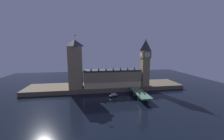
% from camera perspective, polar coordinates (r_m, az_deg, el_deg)
% --- Properties ---
extents(ground_plane, '(400.00, 400.00, 0.00)m').
position_cam_1_polar(ground_plane, '(167.30, -0.80, -11.38)').
color(ground_plane, black).
extents(embankment, '(220.00, 42.00, 5.70)m').
position_cam_1_polar(embankment, '(203.24, -2.42, -6.87)').
color(embankment, brown).
rests_on(embankment, ground_plane).
extents(parliament_hall, '(78.16, 19.86, 28.19)m').
position_cam_1_polar(parliament_hall, '(192.37, 0.16, -3.28)').
color(parliament_hall, '#8E7A56').
rests_on(parliament_hall, embankment).
extents(clock_tower, '(12.61, 12.72, 66.22)m').
position_cam_1_polar(clock_tower, '(198.25, 13.65, 3.63)').
color(clock_tower, '#8E7A56').
rests_on(clock_tower, embankment).
extents(victoria_tower, '(17.64, 17.64, 69.87)m').
position_cam_1_polar(victoria_tower, '(187.54, -15.00, 2.40)').
color(victoria_tower, '#8E7A56').
rests_on(victoria_tower, embankment).
extents(bridge, '(12.39, 46.00, 6.59)m').
position_cam_1_polar(bridge, '(169.62, 11.47, -9.53)').
color(bridge, '#4C7560').
rests_on(bridge, ground_plane).
extents(car_northbound_lead, '(1.92, 4.66, 1.31)m').
position_cam_1_polar(car_northbound_lead, '(175.75, 9.66, -8.03)').
color(car_northbound_lead, silver).
rests_on(car_northbound_lead, bridge).
extents(car_northbound_trail, '(2.04, 4.54, 1.60)m').
position_cam_1_polar(car_northbound_trail, '(163.50, 11.22, -9.32)').
color(car_northbound_trail, '#235633').
rests_on(car_northbound_trail, bridge).
extents(car_southbound_lead, '(1.88, 4.27, 1.51)m').
position_cam_1_polar(car_southbound_lead, '(164.17, 13.20, -9.32)').
color(car_southbound_lead, '#235633').
rests_on(car_southbound_lead, bridge).
extents(car_southbound_trail, '(2.10, 3.87, 1.45)m').
position_cam_1_polar(car_southbound_trail, '(176.71, 11.45, -7.97)').
color(car_southbound_trail, yellow).
rests_on(car_southbound_trail, bridge).
extents(pedestrian_near_rail, '(0.38, 0.38, 1.72)m').
position_cam_1_polar(pedestrian_near_rail, '(155.56, 11.28, -10.21)').
color(pedestrian_near_rail, black).
rests_on(pedestrian_near_rail, bridge).
extents(pedestrian_mid_walk, '(0.38, 0.38, 1.66)m').
position_cam_1_polar(pedestrian_mid_walk, '(170.97, 13.20, -8.53)').
color(pedestrian_mid_walk, black).
rests_on(pedestrian_mid_walk, bridge).
extents(street_lamp_near, '(1.34, 0.60, 6.78)m').
position_cam_1_polar(street_lamp_near, '(152.72, 11.42, -9.26)').
color(street_lamp_near, '#2D3333').
rests_on(street_lamp_near, bridge).
extents(street_lamp_far, '(1.34, 0.60, 6.15)m').
position_cam_1_polar(street_lamp_far, '(179.48, 8.11, -6.56)').
color(street_lamp_far, '#2D3333').
rests_on(street_lamp_far, bridge).
extents(boat_upstream, '(12.52, 7.55, 3.87)m').
position_cam_1_polar(boat_upstream, '(170.49, 0.61, -10.48)').
color(boat_upstream, '#28282D').
rests_on(boat_upstream, ground_plane).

